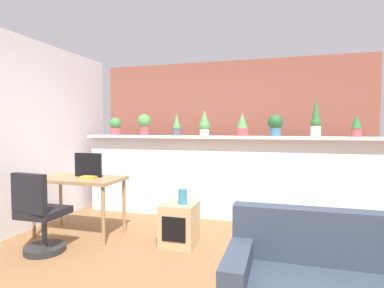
# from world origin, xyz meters

# --- Properties ---
(ground_plane) EXTENTS (12.00, 12.00, 0.00)m
(ground_plane) POSITION_xyz_m (0.00, 0.00, 0.00)
(ground_plane) COLOR brown
(divider_wall) EXTENTS (4.47, 0.16, 1.23)m
(divider_wall) POSITION_xyz_m (0.00, 2.00, 0.61)
(divider_wall) COLOR silver
(divider_wall) RESTS_ON ground
(plant_shelf) EXTENTS (4.47, 0.31, 0.04)m
(plant_shelf) POSITION_xyz_m (0.00, 1.96, 1.25)
(plant_shelf) COLOR silver
(plant_shelf) RESTS_ON divider_wall
(brick_wall_behind) EXTENTS (4.47, 0.10, 2.50)m
(brick_wall_behind) POSITION_xyz_m (0.00, 2.60, 1.25)
(brick_wall_behind) COLOR brown
(brick_wall_behind) RESTS_ON ground
(side_wall_left) EXTENTS (0.12, 4.40, 2.60)m
(side_wall_left) POSITION_xyz_m (-2.49, 0.40, 1.30)
(side_wall_left) COLOR silver
(side_wall_left) RESTS_ON ground
(potted_plant_0) EXTENTS (0.19, 0.19, 0.29)m
(potted_plant_0) POSITION_xyz_m (-1.82, 2.00, 1.42)
(potted_plant_0) COLOR #B7474C
(potted_plant_0) RESTS_ON plant_shelf
(potted_plant_1) EXTENTS (0.22, 0.22, 0.34)m
(potted_plant_1) POSITION_xyz_m (-1.27, 1.95, 1.46)
(potted_plant_1) COLOR #B7474C
(potted_plant_1) RESTS_ON plant_shelf
(potted_plant_2) EXTENTS (0.15, 0.15, 0.35)m
(potted_plant_2) POSITION_xyz_m (-0.73, 1.96, 1.43)
(potted_plant_2) COLOR #4C4C51
(potted_plant_2) RESTS_ON plant_shelf
(potted_plant_3) EXTENTS (0.17, 0.17, 0.39)m
(potted_plant_3) POSITION_xyz_m (-0.28, 1.94, 1.45)
(potted_plant_3) COLOR silver
(potted_plant_3) RESTS_ON plant_shelf
(potted_plant_4) EXTENTS (0.17, 0.17, 0.34)m
(potted_plant_4) POSITION_xyz_m (0.29, 1.93, 1.44)
(potted_plant_4) COLOR #B7474C
(potted_plant_4) RESTS_ON plant_shelf
(potted_plant_5) EXTENTS (0.21, 0.21, 0.31)m
(potted_plant_5) POSITION_xyz_m (0.76, 1.96, 1.44)
(potted_plant_5) COLOR #386B84
(potted_plant_5) RESTS_ON plant_shelf
(potted_plant_6) EXTENTS (0.14, 0.14, 0.53)m
(potted_plant_6) POSITION_xyz_m (1.30, 1.99, 1.51)
(potted_plant_6) COLOR silver
(potted_plant_6) RESTS_ON plant_shelf
(potted_plant_7) EXTENTS (0.13, 0.13, 0.31)m
(potted_plant_7) POSITION_xyz_m (1.81, 1.99, 1.43)
(potted_plant_7) COLOR #B7474C
(potted_plant_7) RESTS_ON plant_shelf
(desk) EXTENTS (1.10, 0.60, 0.75)m
(desk) POSITION_xyz_m (-1.65, 0.78, 0.67)
(desk) COLOR #99754C
(desk) RESTS_ON ground
(tv_monitor) EXTENTS (0.38, 0.04, 0.31)m
(tv_monitor) POSITION_xyz_m (-1.57, 0.86, 0.91)
(tv_monitor) COLOR black
(tv_monitor) RESTS_ON desk
(office_chair) EXTENTS (0.46, 0.46, 0.91)m
(office_chair) POSITION_xyz_m (-1.69, 0.13, 0.39)
(office_chair) COLOR #262628
(office_chair) RESTS_ON ground
(side_cube_shelf) EXTENTS (0.40, 0.41, 0.50)m
(side_cube_shelf) POSITION_xyz_m (-0.30, 0.80, 0.25)
(side_cube_shelf) COLOR tan
(side_cube_shelf) RESTS_ON ground
(vase_on_shelf) EXTENTS (0.10, 0.10, 0.18)m
(vase_on_shelf) POSITION_xyz_m (-0.24, 0.77, 0.59)
(vase_on_shelf) COLOR teal
(vase_on_shelf) RESTS_ON side_cube_shelf
(book_on_desk) EXTENTS (0.19, 0.11, 0.04)m
(book_on_desk) POSITION_xyz_m (-1.47, 0.71, 0.77)
(book_on_desk) COLOR gold
(book_on_desk) RESTS_ON desk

